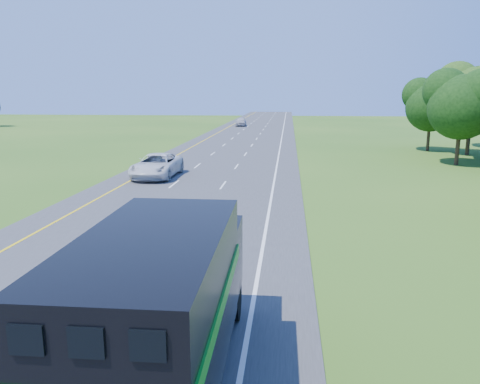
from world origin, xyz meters
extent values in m
cube|color=#38383A|center=(0.00, 50.00, 0.02)|extent=(15.00, 260.00, 0.04)
cube|color=yellow|center=(-5.50, 50.00, 0.04)|extent=(0.15, 260.00, 0.01)
cube|color=white|center=(5.50, 50.00, 0.04)|extent=(0.15, 260.00, 0.01)
cylinder|color=black|center=(2.72, 17.47, 0.64)|extent=(0.40, 1.20, 1.20)
cylinder|color=black|center=(5.01, 17.50, 0.64)|extent=(0.40, 1.20, 1.20)
cube|color=black|center=(3.91, 14.00, 0.77)|extent=(2.73, 8.74, 0.30)
cube|color=black|center=(3.86, 17.37, 1.96)|extent=(2.69, 2.00, 2.07)
cube|color=black|center=(3.85, 18.38, 2.50)|extent=(2.40, 0.10, 0.65)
cube|color=black|center=(3.92, 13.24, 2.42)|extent=(2.81, 6.35, 2.99)
cube|color=#078616|center=(2.54, 13.22, 2.57)|extent=(0.13, 6.31, 0.33)
cube|color=#078616|center=(5.30, 13.26, 2.57)|extent=(0.13, 6.31, 0.33)
cube|color=black|center=(3.15, 10.05, 3.43)|extent=(0.49, 0.05, 0.44)
cube|color=black|center=(3.96, 10.06, 3.43)|extent=(0.49, 0.05, 0.44)
cube|color=black|center=(4.78, 10.07, 3.43)|extent=(0.49, 0.05, 0.44)
imported|color=silver|center=(-3.91, 40.88, 0.96)|extent=(3.13, 6.68, 1.85)
imported|color=#B4B3BB|center=(-3.26, 101.26, 0.92)|extent=(2.26, 5.24, 1.76)
camera|label=1|loc=(6.51, 4.78, 6.59)|focal=35.00mm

